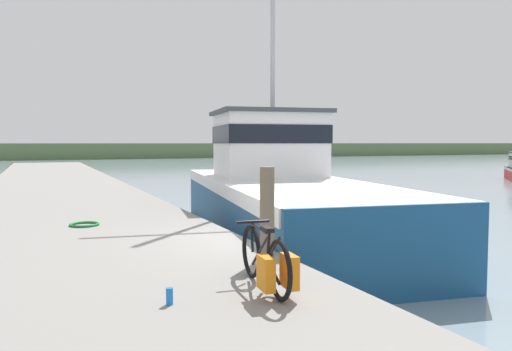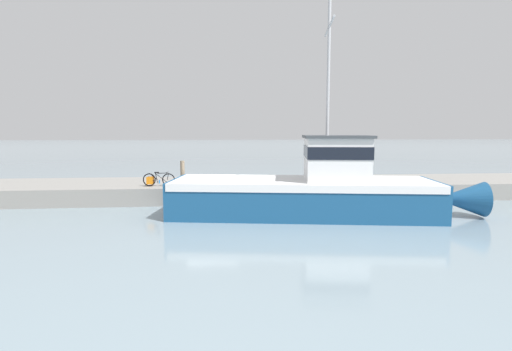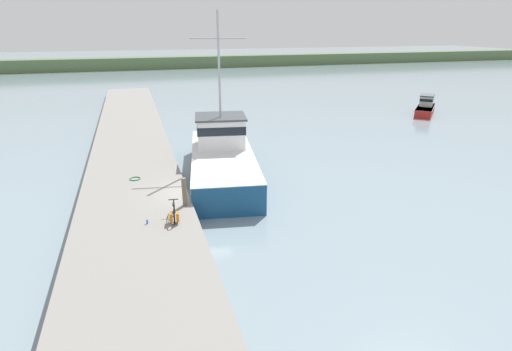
# 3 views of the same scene
# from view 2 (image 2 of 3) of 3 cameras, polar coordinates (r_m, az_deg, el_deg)

# --- Properties ---
(ground_plane) EXTENTS (320.00, 320.00, 0.00)m
(ground_plane) POSITION_cam_2_polar(r_m,az_deg,el_deg) (20.06, -6.19, -4.69)
(ground_plane) COLOR gray
(dock_pier) EXTENTS (5.40, 80.00, 0.91)m
(dock_pier) POSITION_cam_2_polar(r_m,az_deg,el_deg) (23.39, -6.12, -1.97)
(dock_pier) COLOR gray
(dock_pier) RESTS_ON ground_plane
(fishing_boat_main) EXTENTS (5.61, 14.19, 9.91)m
(fishing_boat_main) POSITION_cam_2_polar(r_m,az_deg,el_deg) (18.33, 8.48, -1.79)
(fishing_boat_main) COLOR navy
(fishing_boat_main) RESTS_ON ground_plane
(bicycle_touring) EXTENTS (0.52, 1.71, 0.76)m
(bicycle_touring) POSITION_cam_2_polar(r_m,az_deg,el_deg) (21.87, -14.08, -0.58)
(bicycle_touring) COLOR black
(bicycle_touring) RESTS_ON dock_pier
(mooring_post) EXTENTS (0.22, 0.22, 1.39)m
(mooring_post) POSITION_cam_2_polar(r_m,az_deg,el_deg) (21.01, -10.45, 0.19)
(mooring_post) COLOR #756651
(mooring_post) RESTS_ON dock_pier
(hose_coil) EXTENTS (0.61, 0.61, 0.05)m
(hose_coil) POSITION_cam_2_polar(r_m,az_deg,el_deg) (23.37, 0.76, -0.75)
(hose_coil) COLOR #197A2D
(hose_coil) RESTS_ON dock_pier
(water_bottle_by_bike) EXTENTS (0.08, 0.08, 0.18)m
(water_bottle_by_bike) POSITION_cam_2_polar(r_m,az_deg,el_deg) (23.06, -13.64, -0.86)
(water_bottle_by_bike) COLOR blue
(water_bottle_by_bike) RESTS_ON dock_pier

